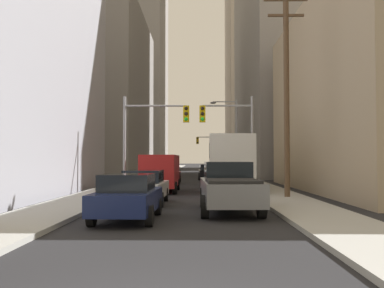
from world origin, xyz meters
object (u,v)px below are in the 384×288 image
at_px(traffic_signal_near_right, 229,127).
at_px(city_bus, 228,160).
at_px(sedan_black, 208,172).
at_px(traffic_signal_near_left, 153,127).
at_px(traffic_signal_far_right, 210,146).
at_px(sedan_navy, 128,197).
at_px(sedan_maroon, 169,174).
at_px(sedan_white, 144,187).
at_px(cargo_van_red, 161,171).
at_px(pickup_truck_grey, 229,187).

bearing_deg(traffic_signal_near_right, city_bus, 89.21).
relative_size(city_bus, sedan_black, 2.72).
xyz_separation_m(traffic_signal_near_left, traffic_signal_far_right, (4.68, 37.92, -0.02)).
xyz_separation_m(sedan_navy, sedan_maroon, (-0.15, 21.38, 0.00)).
bearing_deg(city_bus, sedan_white, -114.73).
distance_m(city_bus, cargo_van_red, 5.01).
relative_size(sedan_navy, traffic_signal_near_left, 0.71).
distance_m(pickup_truck_grey, sedan_white, 4.47).
distance_m(city_bus, traffic_signal_far_right, 36.29).
xyz_separation_m(sedan_navy, traffic_signal_near_left, (-0.56, 12.92, 3.29)).
height_order(city_bus, sedan_navy, city_bus).
distance_m(pickup_truck_grey, traffic_signal_near_left, 11.73).
bearing_deg(traffic_signal_near_right, sedan_white, -119.07).
height_order(traffic_signal_near_left, traffic_signal_far_right, same).
xyz_separation_m(city_bus, cargo_van_red, (-4.30, -2.50, -0.64)).
relative_size(sedan_black, traffic_signal_near_left, 0.71).
distance_m(sedan_white, traffic_signal_near_right, 9.62).
bearing_deg(cargo_van_red, sedan_black, 78.38).
height_order(pickup_truck_grey, sedan_navy, pickup_truck_grey).
bearing_deg(city_bus, sedan_navy, -106.44).
bearing_deg(sedan_white, cargo_van_red, 89.00).
distance_m(city_bus, sedan_maroon, 8.19).
bearing_deg(cargo_van_red, pickup_truck_grey, -70.35).
height_order(sedan_navy, sedan_white, same).
bearing_deg(traffic_signal_far_right, pickup_truck_grey, -90.74).
xyz_separation_m(cargo_van_red, sedan_navy, (-0.01, -12.11, -0.52)).
bearing_deg(traffic_signal_far_right, city_bus, -89.69).
bearing_deg(traffic_signal_near_right, sedan_black, 93.76).
distance_m(sedan_white, sedan_maroon, 16.38).
xyz_separation_m(sedan_maroon, traffic_signal_near_right, (4.44, -8.46, 3.25)).
xyz_separation_m(sedan_white, traffic_signal_near_left, (-0.45, 7.91, 3.29)).
relative_size(cargo_van_red, sedan_maroon, 1.24).
relative_size(pickup_truck_grey, traffic_signal_near_left, 0.91).
relative_size(sedan_navy, sedan_maroon, 1.00).
height_order(cargo_van_red, traffic_signal_far_right, traffic_signal_far_right).
distance_m(sedan_maroon, traffic_signal_far_right, 29.94).
relative_size(pickup_truck_grey, sedan_navy, 1.29).
bearing_deg(sedan_maroon, cargo_van_red, -89.00).
xyz_separation_m(pickup_truck_grey, sedan_white, (-3.60, 2.64, -0.16)).
bearing_deg(pickup_truck_grey, cargo_van_red, 109.65).
xyz_separation_m(sedan_white, sedan_maroon, (-0.04, 16.38, 0.00)).
bearing_deg(traffic_signal_far_right, traffic_signal_near_right, -89.74).
distance_m(sedan_maroon, traffic_signal_near_left, 9.09).
distance_m(sedan_white, traffic_signal_far_right, 46.14).
relative_size(pickup_truck_grey, sedan_black, 1.29).
relative_size(sedan_white, sedan_maroon, 1.01).
height_order(city_bus, traffic_signal_near_left, traffic_signal_near_left).
relative_size(sedan_maroon, traffic_signal_near_left, 0.71).
xyz_separation_m(pickup_truck_grey, sedan_maroon, (-3.64, 19.02, -0.16)).
bearing_deg(cargo_van_red, sedan_navy, -90.06).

